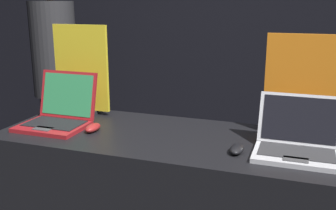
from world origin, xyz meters
TOP-DOWN VIEW (x-y plane):
  - wall_back at (0.00, 2.14)m, footprint 8.00×0.05m
  - laptop_front at (-0.58, 0.29)m, footprint 0.32×0.32m
  - mouse_front at (-0.37, 0.25)m, footprint 0.06×0.11m
  - promo_stand_front at (-0.58, 0.53)m, footprint 0.32×0.07m
  - laptop_back at (0.59, 0.28)m, footprint 0.34×0.30m
  - mouse_back at (0.35, 0.20)m, footprint 0.06×0.11m
  - promo_stand_back at (0.59, 0.53)m, footprint 0.34×0.07m
  - person_bystander at (-1.22, 1.18)m, footprint 0.34×0.34m

SIDE VIEW (x-z plane):
  - person_bystander at x=-1.22m, z-range 0.04..1.80m
  - mouse_back at x=0.35m, z-range 0.93..0.97m
  - mouse_front at x=-0.37m, z-range 0.93..0.97m
  - laptop_back at x=0.59m, z-range 0.87..1.10m
  - laptop_front at x=-0.58m, z-range 0.86..1.12m
  - promo_stand_back at x=0.59m, z-range 0.92..1.40m
  - promo_stand_front at x=-0.58m, z-range 0.92..1.42m
  - wall_back at x=0.00m, z-range 0.00..2.80m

